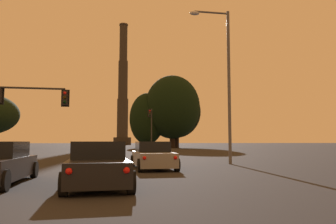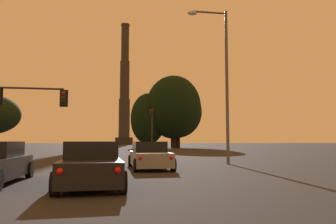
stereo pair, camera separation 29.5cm
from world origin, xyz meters
name	(u,v)px [view 1 (the left image)]	position (x,y,z in m)	size (l,w,h in m)	color
sedan_center_lane_second	(98,165)	(0.32, 9.57, 0.67)	(2.14, 4.76, 1.43)	black
sedan_right_lane_front	(153,156)	(2.95, 15.90, 0.67)	(2.04, 4.73, 1.43)	gray
traffic_light_far_right	(151,123)	(6.94, 48.61, 4.24)	(0.78, 0.50, 6.49)	#2D2D30
traffic_light_overhead_left	(20,104)	(-5.49, 22.80, 4.04)	(5.19, 0.50, 5.29)	#2D2D30
street_lamp	(224,71)	(7.91, 18.48, 5.95)	(2.69, 0.36, 9.99)	#56565B
smokestack	(123,97)	(6.23, 140.63, 20.87)	(7.56, 7.56, 53.25)	#2B2722
treeline_left_mid	(176,112)	(15.75, 71.57, 8.21)	(11.13, 10.02, 14.18)	black
treeline_far_right	(172,107)	(14.53, 70.06, 9.12)	(12.31, 11.08, 16.25)	black
treeline_right_mid	(147,119)	(8.97, 71.21, 6.53)	(7.85, 7.07, 12.28)	black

